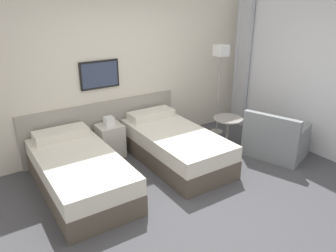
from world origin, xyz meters
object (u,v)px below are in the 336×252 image
(bed_near_door, at_px, (79,173))
(side_table, at_px, (228,126))
(armchair, at_px, (275,141))
(nightstand, at_px, (110,140))
(floor_lamp, at_px, (220,62))
(bed_near_window, at_px, (174,146))

(bed_near_door, bearing_deg, side_table, -0.52)
(armchair, bearing_deg, nightstand, 38.22)
(nightstand, bearing_deg, floor_lamp, -5.02)
(floor_lamp, xyz_separation_m, side_table, (-0.26, -0.56, -0.98))
(bed_near_window, bearing_deg, nightstand, 136.71)
(nightstand, bearing_deg, armchair, -32.59)
(bed_near_door, bearing_deg, nightstand, 43.29)
(nightstand, bearing_deg, bed_near_window, -43.29)
(bed_near_door, distance_m, nightstand, 1.06)
(nightstand, xyz_separation_m, floor_lamp, (2.12, -0.19, 1.07))
(floor_lamp, bearing_deg, nightstand, 174.98)
(bed_near_window, bearing_deg, armchair, -25.84)
(bed_near_door, relative_size, armchair, 1.79)
(floor_lamp, bearing_deg, bed_near_door, -169.47)
(bed_near_window, xyz_separation_m, nightstand, (-0.77, 0.72, 0.02))
(nightstand, relative_size, armchair, 0.63)
(armchair, bearing_deg, bed_near_door, 57.35)
(bed_near_window, xyz_separation_m, armchair, (1.50, -0.73, -0.01))
(floor_lamp, height_order, side_table, floor_lamp)
(bed_near_door, height_order, bed_near_window, same)
(bed_near_door, distance_m, bed_near_window, 1.54)
(bed_near_window, height_order, side_table, bed_near_window)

